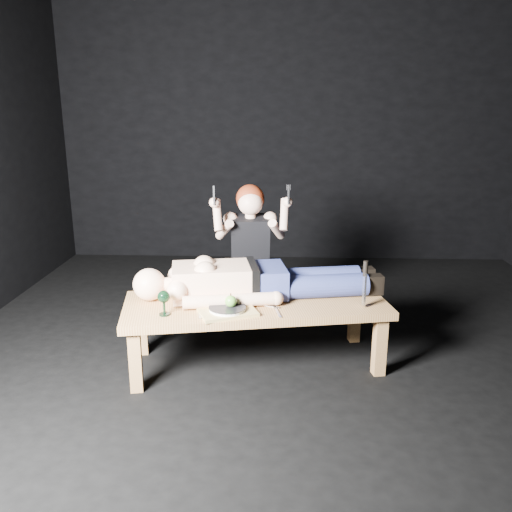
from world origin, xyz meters
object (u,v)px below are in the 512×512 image
Objects in this scene: lying_man at (261,276)px; kneeling_woman at (250,255)px; carving_knife at (365,284)px; table at (256,333)px; goblet at (164,303)px; serving_tray at (227,311)px.

kneeling_woman is at bearing 91.34° from lying_man.
carving_knife is at bearing -47.50° from kneeling_woman.
carving_knife is (0.77, -0.71, 0.01)m from kneeling_woman.
kneeling_woman reaches higher than table.
kneeling_woman is 1.02m from goblet.
table is 0.36m from serving_tray.
table is at bearing 25.13° from goblet.
lying_man reaches higher than serving_tray.
kneeling_woman is 0.87m from serving_tray.
goblet is at bearing -157.13° from lying_man.
table is 5.58× the size of carving_knife.
table is 1.46× the size of kneeling_woman.
serving_tray is 2.14× the size of goblet.
table is at bearing 51.46° from serving_tray.
carving_knife is (0.67, -0.19, 0.02)m from lying_man.
serving_tray is 0.40m from goblet.
kneeling_woman is (-0.07, 0.64, 0.37)m from table.
table is at bearing 164.19° from carving_knife.
goblet is (-0.59, -0.38, -0.06)m from lying_man.
kneeling_woman is (-0.11, 0.52, 0.00)m from lying_man.
lying_man is 0.69m from carving_knife.
carving_knife reaches higher than table.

